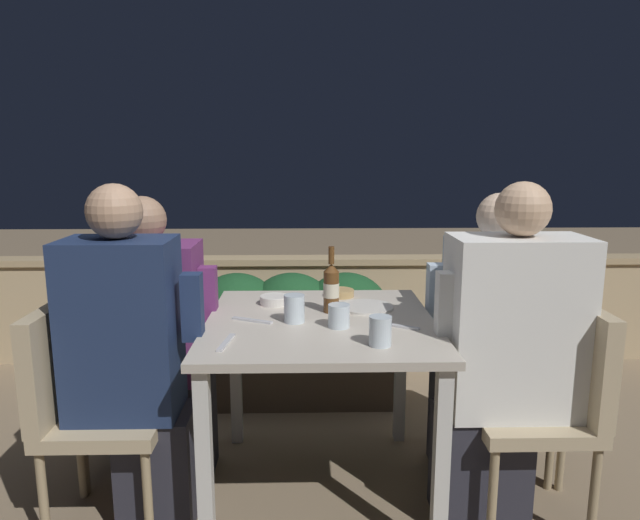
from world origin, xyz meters
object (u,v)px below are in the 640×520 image
at_px(person_white_polo, 505,359).
at_px(chair_right_far, 529,359).
at_px(person_purple_stripe, 157,341).
at_px(person_blue_shirt, 486,336).
at_px(chair_left_far, 112,363).
at_px(person_navy_jumper, 133,360).
at_px(beer_bottle, 331,287).
at_px(chair_right_near, 554,392).
at_px(chair_left_near, 82,395).

distance_m(person_white_polo, chair_right_far, 0.43).
bearing_deg(person_white_polo, person_purple_stripe, 165.76).
bearing_deg(person_blue_shirt, chair_left_far, -179.81).
relative_size(person_navy_jumper, chair_left_far, 1.52).
height_order(person_navy_jumper, person_white_polo, person_white_polo).
distance_m(person_blue_shirt, beer_bottle, 0.69).
height_order(person_purple_stripe, person_white_polo, person_white_polo).
bearing_deg(chair_right_near, chair_right_far, 83.18).
bearing_deg(chair_left_far, chair_left_near, -89.97).
distance_m(chair_left_far, beer_bottle, 0.97).
distance_m(person_navy_jumper, person_blue_shirt, 1.41).
bearing_deg(chair_left_far, person_purple_stripe, 0.00).
bearing_deg(person_white_polo, chair_right_far, 56.08).
bearing_deg(person_navy_jumper, chair_right_far, 11.82).
distance_m(person_purple_stripe, person_blue_shirt, 1.37).
height_order(chair_right_near, beer_bottle, beer_bottle).
bearing_deg(person_purple_stripe, beer_bottle, -4.11).
height_order(person_white_polo, person_blue_shirt, person_white_polo).
bearing_deg(chair_left_far, person_blue_shirt, 0.19).
height_order(chair_left_near, person_white_polo, person_white_polo).
xyz_separation_m(person_purple_stripe, chair_right_far, (1.56, 0.01, -0.09)).
bearing_deg(chair_right_near, beer_bottle, 160.37).
relative_size(chair_right_near, person_white_polo, 0.65).
xyz_separation_m(person_navy_jumper, chair_right_far, (1.56, 0.33, -0.13)).
relative_size(person_purple_stripe, beer_bottle, 4.45).
xyz_separation_m(person_navy_jumper, person_purple_stripe, (0.00, 0.32, -0.04)).
height_order(chair_left_far, person_white_polo, person_white_polo).
bearing_deg(person_purple_stripe, person_navy_jumper, -90.36).
bearing_deg(person_navy_jumper, person_purple_stripe, 89.64).
bearing_deg(chair_left_near, chair_left_far, 90.03).
distance_m(person_navy_jumper, beer_bottle, 0.79).
distance_m(person_navy_jumper, chair_right_near, 1.53).
xyz_separation_m(chair_left_near, person_purple_stripe, (0.19, 0.32, 0.09)).
height_order(chair_right_near, chair_right_far, same).
bearing_deg(chair_right_far, person_purple_stripe, -179.81).
bearing_deg(chair_right_far, person_navy_jumper, -168.18).
relative_size(chair_right_far, beer_bottle, 3.10).
bearing_deg(person_navy_jumper, beer_bottle, 20.60).
relative_size(person_navy_jumper, person_purple_stripe, 1.06).
relative_size(chair_left_near, chair_left_far, 1.00).
xyz_separation_m(chair_right_near, person_white_polo, (-0.19, -0.00, 0.13)).
xyz_separation_m(person_white_polo, chair_right_far, (0.23, 0.34, -0.13)).
xyz_separation_m(person_navy_jumper, person_blue_shirt, (1.37, 0.33, -0.03)).
distance_m(chair_left_near, chair_right_far, 1.78).
bearing_deg(person_blue_shirt, person_purple_stripe, -179.79).
xyz_separation_m(person_purple_stripe, person_white_polo, (1.33, -0.34, 0.03)).
height_order(person_white_polo, beer_bottle, person_white_polo).
xyz_separation_m(chair_left_far, person_purple_stripe, (0.19, 0.00, 0.09)).
distance_m(chair_left_near, person_blue_shirt, 1.60).
bearing_deg(chair_left_near, chair_right_near, -0.53).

